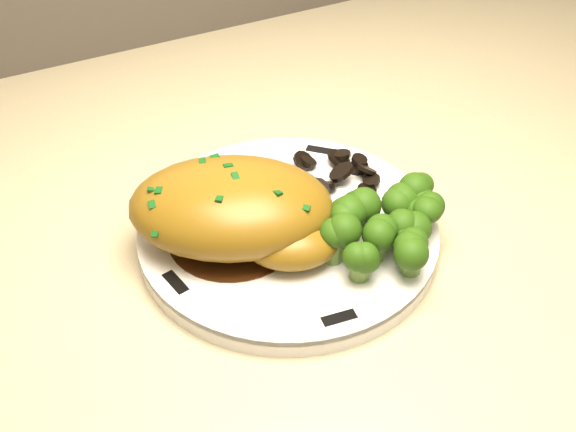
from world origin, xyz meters
name	(u,v)px	position (x,y,z in m)	size (l,w,h in m)	color
counter	(345,405)	(0.14, 1.67, 0.45)	(2.05, 0.68, 1.00)	brown
plate	(288,232)	(0.01, 1.59, 0.89)	(0.25, 0.25, 0.02)	white
rim_accent_0	(320,150)	(0.09, 1.67, 0.90)	(0.03, 0.01, 0.00)	black
rim_accent_1	(188,179)	(-0.04, 1.69, 0.90)	(0.03, 0.01, 0.00)	black
rim_accent_2	(176,283)	(-0.10, 1.57, 0.90)	(0.03, 0.01, 0.00)	black
rim_accent_3	(339,318)	(0.00, 1.48, 0.90)	(0.03, 0.01, 0.00)	black
rim_accent_4	(418,221)	(0.11, 1.54, 0.90)	(0.03, 0.01, 0.00)	black
gravy_pool	(233,236)	(-0.04, 1.60, 0.90)	(0.11, 0.11, 0.00)	#381B0A
chicken_breast	(238,211)	(-0.03, 1.59, 0.93)	(0.20, 0.18, 0.06)	#8A6317
mushroom_pile	(325,183)	(0.06, 1.62, 0.91)	(0.09, 0.07, 0.02)	black
broccoli_florets	(384,225)	(0.07, 1.53, 0.92)	(0.12, 0.09, 0.04)	olive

